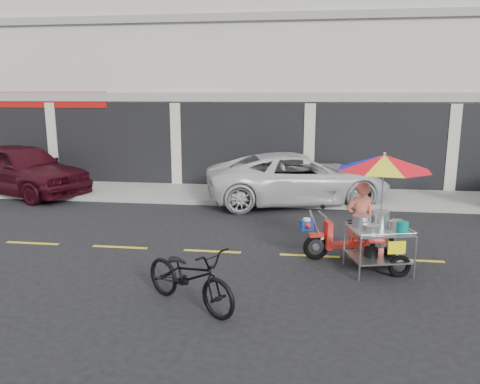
# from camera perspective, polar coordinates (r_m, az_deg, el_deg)

# --- Properties ---
(ground) EXTENTS (90.00, 90.00, 0.00)m
(ground) POSITION_cam_1_polar(r_m,az_deg,el_deg) (9.61, 8.48, -7.71)
(ground) COLOR black
(sidewalk) EXTENTS (45.00, 3.00, 0.15)m
(sidewalk) POSITION_cam_1_polar(r_m,az_deg,el_deg) (14.90, 8.29, -0.36)
(sidewalk) COLOR gray
(sidewalk) RESTS_ON ground
(shophouse_block) EXTENTS (36.00, 8.11, 10.40)m
(shophouse_block) POSITION_cam_1_polar(r_m,az_deg,el_deg) (19.91, 16.95, 14.37)
(shophouse_block) COLOR beige
(shophouse_block) RESTS_ON ground
(centerline) EXTENTS (42.00, 0.10, 0.01)m
(centerline) POSITION_cam_1_polar(r_m,az_deg,el_deg) (9.61, 8.48, -7.69)
(centerline) COLOR gold
(centerline) RESTS_ON ground
(maroon_sedan) EXTENTS (5.28, 3.62, 1.67)m
(maroon_sedan) POSITION_cam_1_polar(r_m,az_deg,el_deg) (16.60, -25.13, 2.56)
(maroon_sedan) COLOR #350813
(maroon_sedan) RESTS_ON ground
(white_pickup) EXTENTS (5.84, 3.81, 1.50)m
(white_pickup) POSITION_cam_1_polar(r_m,az_deg,el_deg) (13.98, 7.01, 1.68)
(white_pickup) COLOR silver
(white_pickup) RESTS_ON ground
(near_bicycle) EXTENTS (1.92, 1.59, 0.98)m
(near_bicycle) POSITION_cam_1_polar(r_m,az_deg,el_deg) (7.25, -6.16, -10.16)
(near_bicycle) COLOR black
(near_bicycle) RESTS_ON ground
(food_vendor_rig) EXTENTS (2.49, 2.05, 2.20)m
(food_vendor_rig) POSITION_cam_1_polar(r_m,az_deg,el_deg) (8.98, 15.95, -0.31)
(food_vendor_rig) COLOR black
(food_vendor_rig) RESTS_ON ground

